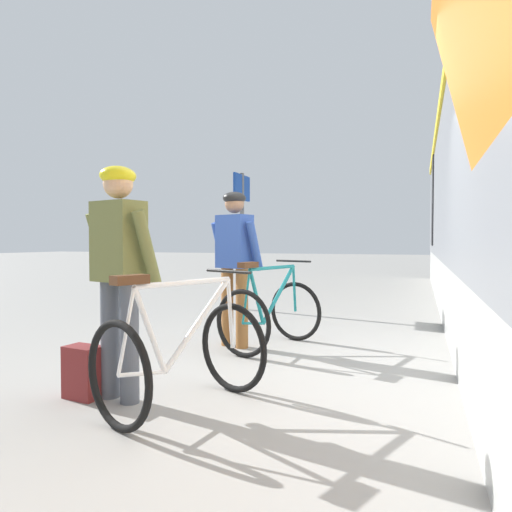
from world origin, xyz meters
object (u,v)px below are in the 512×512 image
Objects in this scene: bicycle_near_teal at (271,313)px; backpack_on_platform at (83,372)px; cyclist_far_in_olive at (119,261)px; cyclist_near_in_blue at (235,254)px; platform_sign_post at (242,218)px; bicycle_far_white at (181,354)px.

bicycle_near_teal is 3.08× the size of backpack_on_platform.
cyclist_far_in_olive is at bearing 19.14° from backpack_on_platform.
cyclist_near_in_blue is 2.92m from platform_sign_post.
bicycle_near_teal is 0.51× the size of platform_sign_post.
cyclist_near_in_blue is 2.20m from backpack_on_platform.
cyclist_far_in_olive is 1.43× the size of bicycle_near_teal.
cyclist_near_in_blue is at bearing 85.69° from cyclist_far_in_olive.
platform_sign_post reaches higher than cyclist_near_in_blue.
cyclist_far_in_olive is at bearing -105.91° from bicycle_near_teal.
platform_sign_post is at bearing 117.77° from bicycle_near_teal.
bicycle_far_white is (0.39, -1.94, -0.65)m from cyclist_near_in_blue.
bicycle_far_white reaches higher than backpack_on_platform.
bicycle_near_teal and bicycle_far_white have the same top height.
cyclist_far_in_olive is 0.73× the size of platform_sign_post.
cyclist_far_in_olive reaches higher than bicycle_far_white.
cyclist_near_in_blue is 1.43× the size of bicycle_near_teal.
cyclist_near_in_blue is at bearing 84.52° from backpack_on_platform.
cyclist_near_in_blue is 1.40× the size of bicycle_far_white.
platform_sign_post is (-1.37, 4.63, 1.22)m from bicycle_far_white.
bicycle_far_white is at bearing 9.79° from backpack_on_platform.
platform_sign_post reaches higher than backpack_on_platform.
bicycle_far_white is 0.85m from backpack_on_platform.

